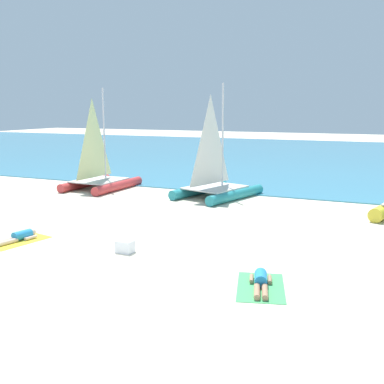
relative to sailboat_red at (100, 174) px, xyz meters
The scene contains 9 objects.
ground_plane 7.48m from the sailboat_red, ahead, with size 120.00×120.00×0.00m, color beige.
ocean_water 22.74m from the sailboat_red, 70.90° to the left, with size 120.00×40.00×0.05m, color teal.
sailboat_red is the anchor object (origin of this frame).
sailboat_teal 6.35m from the sailboat_red, ahead, with size 3.59×4.63×5.33m.
towel_left 9.78m from the sailboat_red, 70.66° to the right, with size 1.10×1.90×0.01m, color yellow.
sunbather_left 9.71m from the sailboat_red, 70.46° to the right, with size 0.68×1.56×0.30m.
towel_right 15.06m from the sailboat_red, 40.85° to the right, with size 1.10×1.90×0.01m, color #4CB266.
sunbather_right 15.00m from the sailboat_red, 40.71° to the right, with size 0.80×1.55×0.30m.
cooler_box 11.26m from the sailboat_red, 51.55° to the right, with size 0.50×0.36×0.36m, color white.
Camera 1 is at (6.70, -9.89, 4.18)m, focal length 43.83 mm.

